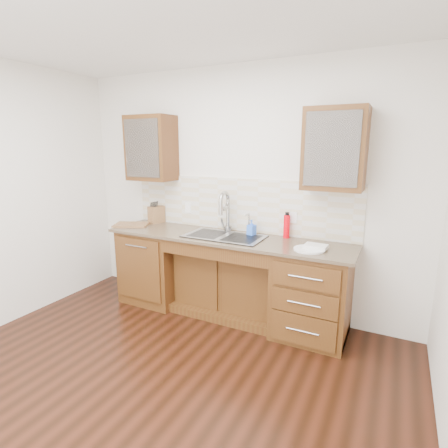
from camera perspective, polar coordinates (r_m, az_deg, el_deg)
The scene contains 24 objects.
ground at distance 3.08m, azimuth -13.09°, elevation -25.96°, with size 4.00×3.50×0.10m, color #33140A.
wall_back at distance 3.98m, azimuth 2.59°, elevation 5.36°, with size 4.00×0.10×2.70m, color silver.
base_cabinet_left at distance 4.37m, azimuth -11.04°, elevation -6.48°, with size 0.70×0.62×0.88m, color #593014.
base_cabinet_center at distance 4.00m, azimuth 0.85°, elevation -9.46°, with size 1.20×0.44×0.70m, color #593014.
base_cabinet_right at distance 3.60m, azimuth 14.18°, elevation -10.89°, with size 0.70×0.62×0.88m, color #593014.
countertop at distance 3.74m, azimuth 0.17°, elevation -2.24°, with size 2.70×0.65×0.03m, color #84705B.
backsplash at distance 3.95m, azimuth 2.21°, elevation 3.17°, with size 2.70×0.02×0.59m, color beige.
sink at distance 3.74m, azimuth 0.07°, elevation -3.33°, with size 0.84×0.46×0.19m, color #9E9EA5.
faucet at distance 3.91m, azimuth 0.66°, elevation 1.66°, with size 0.04×0.04×0.40m, color #999993.
filter_tap at distance 3.83m, azimuth 4.09°, elevation 0.18°, with size 0.02×0.02×0.24m, color #999993.
upper_cabinet_left at distance 4.30m, azimuth -11.76°, elevation 12.01°, with size 0.55×0.34×0.75m, color #593014.
upper_cabinet_right at distance 3.43m, azimuth 17.65°, elevation 11.56°, with size 0.55×0.34×0.75m, color #593014.
outlet_left at distance 4.26m, azimuth -5.87°, elevation 2.65°, with size 0.08×0.01×0.12m, color white.
outlet_right at distance 3.73m, azimuth 11.23°, elevation 1.05°, with size 0.08×0.01×0.12m, color white.
soap_bottle at distance 3.75m, azimuth 4.51°, elevation -0.61°, with size 0.08×0.08×0.17m, color blue.
water_bottle at distance 3.70m, azimuth 10.19°, elevation -0.41°, with size 0.07×0.07×0.24m, color #ED000D.
plate at distance 3.34m, azimuth 13.72°, elevation -4.05°, with size 0.29×0.29×0.02m, color white.
dish_towel at distance 3.36m, azimuth 14.76°, elevation -3.57°, with size 0.20×0.15×0.03m, color #E9EFC9.
knife_block at distance 4.45m, azimuth -10.98°, elevation 1.53°, with size 0.11×0.19×0.21m, color #AA723B.
cutting_board at distance 4.39m, azimuth -14.86°, elevation -0.08°, with size 0.40×0.28×0.02m, color brown.
cup_left_a at distance 4.39m, azimuth -13.12°, elevation 11.26°, with size 0.12×0.12×0.09m, color white.
cup_left_b at distance 4.23m, azimuth -10.38°, elevation 11.26°, with size 0.09×0.09×0.08m, color white.
cup_right_a at distance 3.45m, azimuth 16.12°, elevation 10.77°, with size 0.12×0.12×0.09m, color silver.
cup_right_b at distance 3.42m, azimuth 18.40°, elevation 10.69°, with size 0.11×0.11×0.10m, color silver.
Camera 1 is at (1.61, -1.81, 1.86)m, focal length 28.00 mm.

